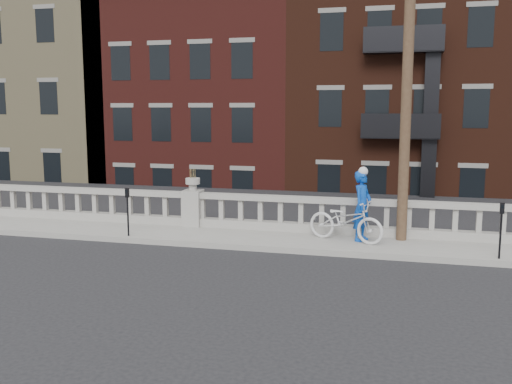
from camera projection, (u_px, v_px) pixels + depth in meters
The scene contains 10 objects.
ground at pixel (135, 264), 13.76m from camera, with size 120.00×120.00×0.00m, color black.
sidewalk at pixel (182, 234), 16.62m from camera, with size 32.00×2.20×0.15m, color gray.
balustrade at pixel (193, 210), 17.44m from camera, with size 28.00×0.34×1.03m.
planter_pedestal at pixel (193, 204), 17.42m from camera, with size 0.55×0.55×1.76m.
lower_level at pixel (311, 126), 35.29m from camera, with size 80.00×44.00×20.80m.
utility_pole at pixel (408, 50), 14.89m from camera, with size 1.60×0.28×10.00m.
parking_meter_b at pixel (128, 206), 15.99m from camera, with size 0.10×0.09×1.36m.
parking_meter_c at pixel (501, 224), 13.56m from camera, with size 0.10×0.09×1.36m.
bicycle at pixel (346, 221), 15.39m from camera, with size 0.75×2.16×1.13m, color silver.
cyclist at pixel (362, 206), 15.42m from camera, with size 0.70×0.46×1.91m, color #0B41AE.
Camera 1 is at (6.18, -12.19, 3.74)m, focal length 40.00 mm.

